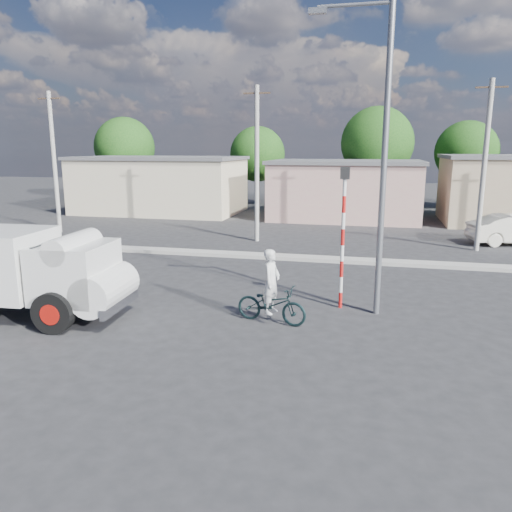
% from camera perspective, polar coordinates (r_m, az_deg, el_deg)
% --- Properties ---
extents(ground_plane, '(120.00, 120.00, 0.00)m').
position_cam_1_polar(ground_plane, '(15.09, -3.13, -6.76)').
color(ground_plane, '#252528').
rests_on(ground_plane, ground).
extents(median, '(40.00, 0.80, 0.16)m').
position_cam_1_polar(median, '(22.56, 2.67, -0.09)').
color(median, '#99968E').
rests_on(median, ground).
extents(truck, '(6.39, 2.83, 2.59)m').
position_cam_1_polar(truck, '(16.07, -25.26, -1.43)').
color(truck, black).
rests_on(truck, ground).
extents(bicycle, '(2.21, 1.16, 1.11)m').
position_cam_1_polar(bicycle, '(14.28, 1.77, -5.52)').
color(bicycle, black).
rests_on(bicycle, ground).
extents(cyclist, '(0.57, 0.75, 1.85)m').
position_cam_1_polar(cyclist, '(14.17, 1.78, -4.09)').
color(cyclist, silver).
rests_on(cyclist, ground).
extents(traffic_pole, '(0.28, 0.18, 4.36)m').
position_cam_1_polar(traffic_pole, '(15.35, 9.93, 3.40)').
color(traffic_pole, red).
rests_on(traffic_pole, ground).
extents(streetlight, '(2.34, 0.22, 9.00)m').
position_cam_1_polar(streetlight, '(14.85, 13.89, 12.11)').
color(streetlight, slate).
rests_on(streetlight, ground).
extents(building_row, '(37.80, 7.30, 4.44)m').
position_cam_1_polar(building_row, '(35.88, 8.72, 7.73)').
color(building_row, beige).
rests_on(building_row, ground).
extents(tree_row, '(43.62, 7.43, 8.42)m').
position_cam_1_polar(tree_row, '(42.10, 13.33, 12.11)').
color(tree_row, '#38281E').
rests_on(tree_row, ground).
extents(utility_poles, '(35.40, 0.24, 8.00)m').
position_cam_1_polar(utility_poles, '(25.68, 11.75, 10.16)').
color(utility_poles, '#99968E').
rests_on(utility_poles, ground).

